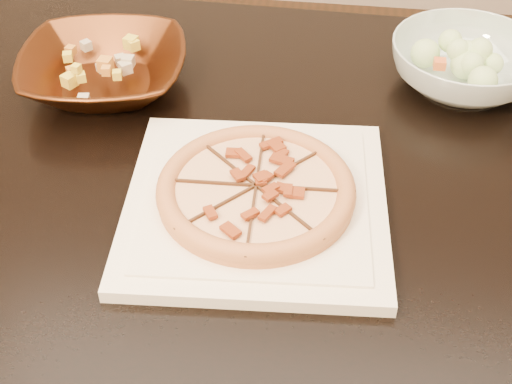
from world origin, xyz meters
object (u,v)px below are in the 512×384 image
dining_table (208,201)px  plate (256,203)px  bronze_bowl (104,70)px  pizza (256,190)px  salad_bowl (465,65)px

dining_table → plate: (0.09, -0.12, 0.12)m
dining_table → bronze_bowl: bronze_bowl is taller
pizza → salad_bowl: size_ratio=1.07×
pizza → salad_bowl: (0.28, 0.33, 0.00)m
bronze_bowl → salad_bowl: (0.56, 0.08, 0.01)m
plate → pizza: size_ratio=1.40×
salad_bowl → dining_table: bearing=-150.8°
bronze_bowl → pizza: bearing=-42.5°
plate → pizza: bearing=161.8°
dining_table → bronze_bowl: bearing=144.9°
plate → bronze_bowl: (-0.27, 0.25, 0.02)m
pizza → plate: bearing=-18.2°
bronze_bowl → salad_bowl: size_ratio=1.10×
pizza → bronze_bowl: bearing=137.5°
dining_table → pizza: bearing=-53.2°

